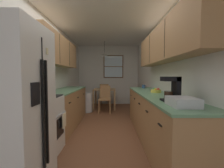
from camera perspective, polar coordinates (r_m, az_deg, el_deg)
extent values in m
plane|color=brown|center=(4.08, -2.18, -14.54)|extent=(12.00, 12.00, 0.00)
cube|color=silver|center=(4.16, -21.16, 3.44)|extent=(0.10, 9.00, 2.55)
cube|color=silver|center=(4.06, 17.23, 3.52)|extent=(0.10, 9.00, 2.55)
cube|color=silver|center=(6.53, -1.26, 3.48)|extent=(4.40, 0.10, 2.55)
cube|color=white|center=(4.11, -2.26, 22.34)|extent=(4.40, 9.00, 0.08)
cube|color=white|center=(1.93, -34.79, -7.80)|extent=(0.72, 0.72, 1.78)
cube|color=black|center=(1.76, -24.78, -10.32)|extent=(0.01, 0.01, 1.60)
cube|color=black|center=(1.72, -24.92, -10.64)|extent=(0.02, 0.02, 1.14)
cube|color=black|center=(1.79, -23.82, -10.07)|extent=(0.02, 0.02, 1.14)
cube|color=black|center=(1.58, -27.33, -3.38)|extent=(0.01, 0.15, 0.22)
cube|color=beige|center=(1.85, -23.68, 11.54)|extent=(0.01, 0.05, 0.07)
cube|color=white|center=(2.65, -26.45, -14.50)|extent=(0.62, 0.64, 0.90)
cube|color=black|center=(2.54, -19.82, -15.85)|extent=(0.01, 0.45, 0.30)
cube|color=silver|center=(2.47, -19.36, -11.29)|extent=(0.02, 0.51, 0.02)
cube|color=black|center=(2.55, -26.71, -4.60)|extent=(0.59, 0.61, 0.02)
cube|color=white|center=(2.68, -32.10, -2.46)|extent=(0.06, 0.64, 0.20)
cylinder|color=#2D2D2D|center=(2.50, -31.06, -4.54)|extent=(0.15, 0.15, 0.01)
cylinder|color=#2D2D2D|center=(2.74, -27.99, -3.81)|extent=(0.15, 0.15, 0.01)
cylinder|color=#2D2D2D|center=(2.36, -25.23, -4.80)|extent=(0.15, 0.15, 0.01)
cylinder|color=#2D2D2D|center=(2.62, -22.58, -3.98)|extent=(0.15, 0.15, 0.01)
cube|color=silver|center=(2.62, -29.49, 11.16)|extent=(0.38, 0.57, 0.32)
cube|color=black|center=(2.48, -26.18, 11.72)|extent=(0.01, 0.34, 0.20)
cube|color=#2D2D33|center=(2.70, -23.77, 11.03)|extent=(0.01, 0.11, 0.20)
cube|color=#A87A4C|center=(3.92, -17.29, -8.83)|extent=(0.60, 2.13, 0.87)
cube|color=#60936B|center=(3.85, -17.40, -2.26)|extent=(0.63, 2.15, 0.03)
cube|color=black|center=(3.11, -15.79, -6.95)|extent=(0.02, 0.10, 0.01)
cube|color=black|center=(3.79, -12.83, -5.10)|extent=(0.02, 0.10, 0.01)
cube|color=black|center=(4.48, -10.79, -3.81)|extent=(0.02, 0.10, 0.01)
cube|color=#A87A4C|center=(3.88, -19.88, 11.73)|extent=(0.32, 2.23, 0.69)
cube|color=#2D2319|center=(3.48, -19.42, 12.74)|extent=(0.01, 0.01, 0.63)
cube|color=#2D2319|center=(4.17, -15.97, 11.17)|extent=(0.01, 0.01, 0.63)
cube|color=#A87A4C|center=(3.06, 16.44, -12.20)|extent=(0.60, 3.10, 0.87)
cube|color=#60936B|center=(2.98, 16.57, -3.81)|extent=(0.63, 3.12, 0.03)
cube|color=black|center=(1.76, 18.18, -14.83)|extent=(0.02, 0.10, 0.01)
cube|color=black|center=(2.34, 13.40, -10.27)|extent=(0.02, 0.10, 0.01)
cube|color=black|center=(2.93, 10.61, -7.50)|extent=(0.02, 0.10, 0.01)
cube|color=black|center=(3.54, 8.78, -5.65)|extent=(0.02, 0.10, 0.01)
cube|color=black|center=(4.14, 7.49, -4.35)|extent=(0.02, 0.10, 0.01)
cube|color=#A87A4C|center=(3.01, 19.78, 14.16)|extent=(0.32, 2.80, 0.65)
cube|color=#2D2319|center=(2.53, 19.81, 16.31)|extent=(0.01, 0.01, 0.59)
cube|color=#2D2319|center=(3.40, 14.44, 12.96)|extent=(0.01, 0.01, 0.59)
cube|color=#A87F51|center=(5.61, -2.77, -2.05)|extent=(0.81, 0.81, 0.03)
cube|color=#A87F51|center=(5.32, -7.07, -6.40)|extent=(0.06, 0.06, 0.71)
cube|color=#A87F51|center=(5.28, 1.17, -6.45)|extent=(0.06, 0.06, 0.71)
cube|color=#A87F51|center=(6.06, -6.17, -5.22)|extent=(0.06, 0.06, 0.71)
cube|color=#A87F51|center=(6.03, 1.05, -5.25)|extent=(0.06, 0.06, 0.71)
cube|color=#A87A4C|center=(4.97, -2.68, -5.98)|extent=(0.41, 0.41, 0.04)
cube|color=#A87A4C|center=(5.12, -2.55, -3.16)|extent=(0.37, 0.04, 0.45)
cylinder|color=#A87A4C|center=(4.83, -0.64, -9.08)|extent=(0.04, 0.04, 0.43)
cylinder|color=#A87A4C|center=(4.85, -4.99, -9.02)|extent=(0.04, 0.04, 0.43)
cylinder|color=#A87A4C|center=(5.18, -0.50, -8.22)|extent=(0.04, 0.04, 0.43)
cylinder|color=#A87A4C|center=(5.21, -4.55, -8.18)|extent=(0.04, 0.04, 0.43)
cube|color=#A87A4C|center=(6.32, -2.64, -4.00)|extent=(0.45, 0.45, 0.04)
cube|color=#A87A4C|center=(6.12, -2.94, -2.12)|extent=(0.37, 0.08, 0.45)
cylinder|color=#A87A4C|center=(6.57, -3.93, -5.80)|extent=(0.04, 0.04, 0.43)
cylinder|color=#A87A4C|center=(6.51, -0.77, -5.88)|extent=(0.04, 0.04, 0.43)
cylinder|color=#A87A4C|center=(6.22, -4.59, -6.32)|extent=(0.04, 0.04, 0.43)
cylinder|color=#A87A4C|center=(6.15, -1.25, -6.41)|extent=(0.04, 0.04, 0.43)
cylinder|color=black|center=(5.69, -2.81, 14.13)|extent=(0.01, 0.01, 0.45)
cone|color=beige|center=(5.65, -2.80, 11.37)|extent=(0.28, 0.28, 0.10)
sphere|color=white|center=(5.65, -2.80, 11.57)|extent=(0.06, 0.06, 0.06)
cube|color=brown|center=(6.47, 0.70, 6.74)|extent=(0.86, 0.04, 0.99)
cube|color=silver|center=(6.46, 0.70, 6.75)|extent=(0.78, 0.01, 0.91)
cube|color=brown|center=(6.45, 0.70, 6.75)|extent=(0.78, 0.02, 0.03)
cylinder|color=silver|center=(5.16, -9.52, -7.00)|extent=(0.36, 0.36, 0.66)
cylinder|color=red|center=(3.06, -22.15, -1.94)|extent=(0.11, 0.11, 0.16)
cylinder|color=white|center=(3.05, -22.18, -0.30)|extent=(0.11, 0.11, 0.02)
cube|color=beige|center=(2.65, -17.91, -13.20)|extent=(0.02, 0.16, 0.24)
cube|color=black|center=(2.15, 21.63, -5.86)|extent=(0.22, 0.18, 0.02)
cube|color=black|center=(2.16, 23.69, -1.75)|extent=(0.06, 0.18, 0.33)
cube|color=black|center=(2.12, 21.79, 1.86)|extent=(0.22, 0.18, 0.06)
cylinder|color=#331E14|center=(2.13, 21.16, -4.10)|extent=(0.11, 0.11, 0.11)
cylinder|color=#335999|center=(4.19, 12.23, -0.91)|extent=(0.08, 0.08, 0.09)
torus|color=#335999|center=(4.20, 12.94, -0.85)|extent=(0.05, 0.01, 0.05)
cylinder|color=#E5D14C|center=(3.13, 16.75, -2.65)|extent=(0.21, 0.21, 0.06)
cylinder|color=black|center=(3.13, 16.75, -2.38)|extent=(0.17, 0.17, 0.03)
sphere|color=red|center=(3.13, 17.61, -2.06)|extent=(0.06, 0.06, 0.06)
sphere|color=green|center=(3.16, 16.28, -1.98)|extent=(0.06, 0.06, 0.06)
sphere|color=yellow|center=(3.08, 16.67, -2.13)|extent=(0.06, 0.06, 0.06)
cube|color=silver|center=(1.84, 25.73, -6.21)|extent=(0.28, 0.34, 0.10)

